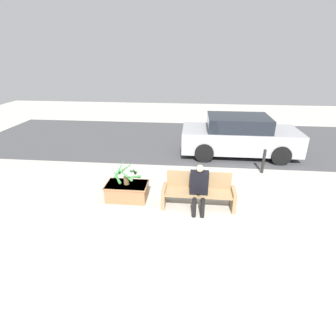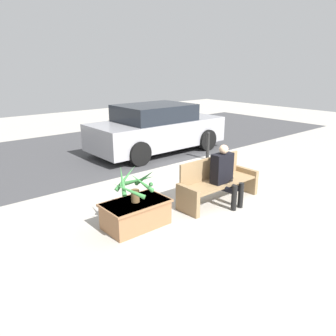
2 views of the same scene
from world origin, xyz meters
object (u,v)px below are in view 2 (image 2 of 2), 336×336
(planter_box, at_px, (136,213))
(bollard_post, at_px, (208,145))
(potted_plant, at_px, (136,184))
(parked_car, at_px, (157,129))
(bench, at_px, (217,182))
(person_seated, at_px, (225,173))

(planter_box, bearing_deg, bollard_post, 27.56)
(potted_plant, distance_m, parked_car, 5.04)
(bench, xyz_separation_m, parked_car, (1.53, 3.87, 0.34))
(bench, bearing_deg, potted_plant, 175.88)
(potted_plant, height_order, parked_car, parked_car)
(planter_box, distance_m, potted_plant, 0.51)
(planter_box, bearing_deg, potted_plant, -7.07)
(planter_box, relative_size, potted_plant, 1.38)
(bollard_post, bearing_deg, person_seated, -131.12)
(person_seated, xyz_separation_m, parked_car, (1.53, 4.06, 0.10))
(bench, bearing_deg, bollard_post, 46.53)
(parked_car, bearing_deg, person_seated, -110.62)
(parked_car, bearing_deg, bollard_post, -70.79)
(parked_car, bearing_deg, bench, -111.56)
(potted_plant, relative_size, parked_car, 0.19)
(bench, distance_m, potted_plant, 1.90)
(person_seated, xyz_separation_m, bollard_post, (2.10, 2.41, -0.21))
(bench, distance_m, person_seated, 0.30)
(person_seated, height_order, planter_box, person_seated)
(potted_plant, bearing_deg, parked_car, 47.77)
(potted_plant, distance_m, bollard_post, 4.49)
(planter_box, xyz_separation_m, bollard_post, (3.99, 2.08, 0.18))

